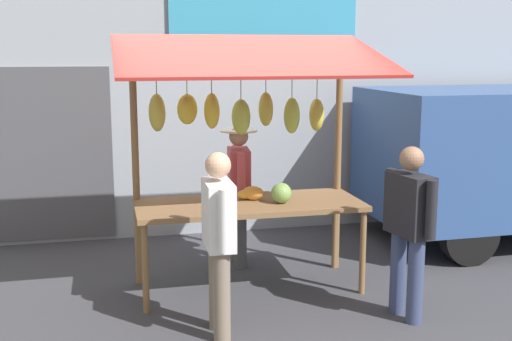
% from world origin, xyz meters
% --- Properties ---
extents(ground_plane, '(40.00, 40.00, 0.00)m').
position_xyz_m(ground_plane, '(0.00, 0.00, 0.00)').
color(ground_plane, '#38383D').
extents(street_backdrop, '(9.00, 0.30, 3.40)m').
position_xyz_m(street_backdrop, '(0.04, -2.20, 1.70)').
color(street_backdrop, '#8C939E').
rests_on(street_backdrop, ground).
extents(market_stall, '(2.50, 1.46, 2.50)m').
position_xyz_m(market_stall, '(0.00, -0.06, 1.55)').
color(market_stall, brown).
rests_on(market_stall, ground).
extents(vendor_with_sunhat, '(0.40, 0.66, 1.53)m').
position_xyz_m(vendor_with_sunhat, '(-0.06, -0.75, 0.89)').
color(vendor_with_sunhat, '#4C4C51').
rests_on(vendor_with_sunhat, ground).
extents(shopper_with_ponytail, '(0.23, 0.67, 1.54)m').
position_xyz_m(shopper_with_ponytail, '(0.47, 0.99, 0.88)').
color(shopper_with_ponytail, '#726656').
rests_on(shopper_with_ponytail, ground).
extents(shopper_with_shopping_bag, '(0.30, 0.66, 1.54)m').
position_xyz_m(shopper_with_shopping_bag, '(-1.19, 1.02, 0.88)').
color(shopper_with_shopping_bag, navy).
rests_on(shopper_with_shopping_bag, ground).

